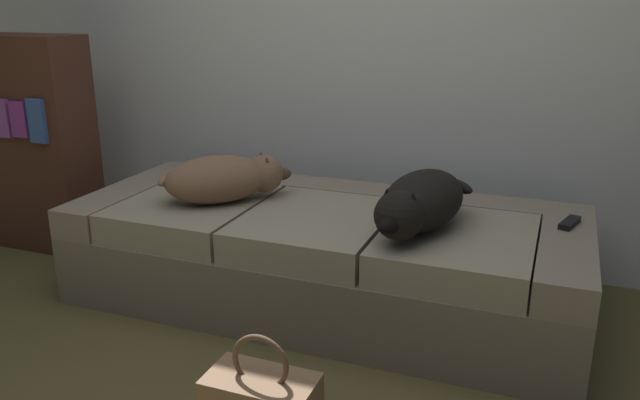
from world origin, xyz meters
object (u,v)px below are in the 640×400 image
at_px(dog_tan, 225,178).
at_px(bookshelf, 38,144).
at_px(couch, 324,255).
at_px(tv_remote, 570,223).
at_px(dog_dark, 420,202).

distance_m(dog_tan, bookshelf, 1.20).
distance_m(couch, bookshelf, 1.66).
bearing_deg(tv_remote, dog_dark, -137.39).
bearing_deg(dog_dark, couch, 164.34).
bearing_deg(bookshelf, dog_dark, -6.06).
relative_size(dog_tan, bookshelf, 0.47).
xyz_separation_m(couch, dog_tan, (-0.43, -0.07, 0.32)).
bearing_deg(bookshelf, tv_remote, 0.98).
xyz_separation_m(dog_dark, tv_remote, (0.54, 0.26, -0.10)).
xyz_separation_m(couch, dog_dark, (0.43, -0.12, 0.33)).
xyz_separation_m(dog_tan, tv_remote, (1.40, 0.21, -0.09)).
distance_m(tv_remote, bookshelf, 2.60).
height_order(couch, bookshelf, bookshelf).
relative_size(couch, bookshelf, 1.94).
height_order(dog_dark, tv_remote, dog_dark).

